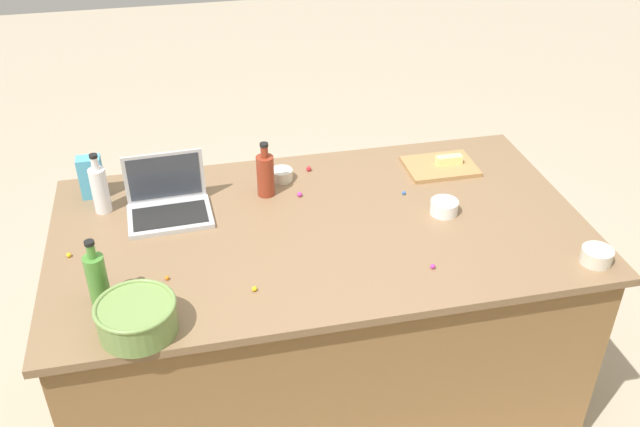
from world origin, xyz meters
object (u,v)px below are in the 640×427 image
ramekin_wide (282,175)px  candy_bag (91,177)px  bottle_soy (265,174)px  bottle_vinegar (100,189)px  cutting_board (440,166)px  laptop (168,203)px  mixing_bowl_large (137,317)px  butter_stick_left (449,160)px  bottle_olive (97,278)px  ramekin_medium (444,207)px  ramekin_small (597,256)px

ramekin_wide → candy_bag: candy_bag is taller
bottle_soy → bottle_vinegar: 0.63m
bottle_soy → bottle_vinegar: bearing=-1.2°
bottle_vinegar → candy_bag: size_ratio=1.43×
cutting_board → candy_bag: size_ratio=1.72×
laptop → mixing_bowl_large: size_ratio=1.30×
butter_stick_left → candy_bag: 1.45m
bottle_olive → bottle_soy: bearing=-139.1°
laptop → ramekin_wide: 0.49m
laptop → bottle_soy: bearing=-171.5°
ramekin_medium → ramekin_wide: size_ratio=1.16×
bottle_soy → bottle_olive: bearing=40.9°
laptop → butter_stick_left: (-1.17, -0.10, -0.01)m
laptop → ramekin_small: laptop is taller
laptop → butter_stick_left: bearing=-174.9°
bottle_soy → ramekin_medium: size_ratio=2.14×
laptop → butter_stick_left: laptop is taller
bottle_vinegar → mixing_bowl_large: bearing=100.4°
laptop → candy_bag: 0.34m
ramekin_small → candy_bag: bearing=-25.7°
bottle_soy → ramekin_medium: bearing=156.2°
laptop → candy_bag: (0.28, -0.19, 0.04)m
bottle_olive → cutting_board: (-1.36, -0.58, -0.08)m
laptop → bottle_vinegar: bearing=-16.1°
bottle_soy → ramekin_small: size_ratio=2.11×
laptop → mixing_bowl_large: laptop is taller
cutting_board → ramekin_medium: size_ratio=2.76×
laptop → ramekin_wide: size_ratio=3.49×
bottle_soy → cutting_board: (-0.75, -0.05, -0.08)m
mixing_bowl_large → bottle_vinegar: (0.13, -0.71, 0.04)m
bottle_vinegar → ramekin_medium: bearing=166.9°
cutting_board → ramekin_wide: size_ratio=3.19×
butter_stick_left → cutting_board: bearing=0.0°
mixing_bowl_large → cutting_board: 1.45m
cutting_board → butter_stick_left: 0.05m
mixing_bowl_large → bottle_soy: bottle_soy is taller
mixing_bowl_large → ramekin_small: size_ratio=2.29×
mixing_bowl_large → bottle_vinegar: size_ratio=1.01×
ramekin_small → candy_bag: size_ratio=0.63×
mixing_bowl_large → bottle_soy: bearing=-125.3°
bottle_vinegar → bottle_soy: bearing=178.8°
bottle_soy → ramekin_wide: size_ratio=2.48×
ramekin_medium → ramekin_wide: bearing=-34.1°
bottle_soy → butter_stick_left: bearing=-176.5°
bottle_olive → candy_bag: (0.05, -0.66, -0.01)m
bottle_vinegar → butter_stick_left: size_ratio=2.21×
bottle_vinegar → laptop: bearing=163.9°
cutting_board → ramekin_wide: ramekin_wide is taller
mixing_bowl_large → ramekin_wide: bearing=-125.7°
mixing_bowl_large → ramekin_small: mixing_bowl_large is taller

